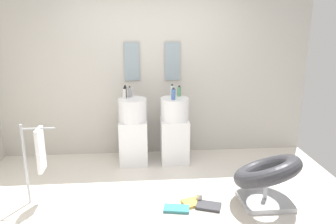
% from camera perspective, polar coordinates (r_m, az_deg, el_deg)
% --- Properties ---
extents(ground_plane, '(4.80, 3.60, 0.04)m').
position_cam_1_polar(ground_plane, '(3.92, -1.58, -16.08)').
color(ground_plane, silver).
extents(rear_partition, '(4.80, 0.10, 2.60)m').
position_cam_1_polar(rear_partition, '(5.04, -2.77, 7.18)').
color(rear_partition, beige).
rests_on(rear_partition, ground_plane).
extents(pedestal_sink_left, '(0.41, 0.41, 1.07)m').
position_cam_1_polar(pedestal_sink_left, '(4.80, -6.05, -3.31)').
color(pedestal_sink_left, white).
rests_on(pedestal_sink_left, ground_plane).
extents(pedestal_sink_right, '(0.41, 0.41, 1.07)m').
position_cam_1_polar(pedestal_sink_right, '(4.82, 1.14, -3.14)').
color(pedestal_sink_right, white).
rests_on(pedestal_sink_right, ground_plane).
extents(vanity_mirror_left, '(0.22, 0.03, 0.55)m').
position_cam_1_polar(vanity_mirror_left, '(4.95, -6.29, 8.66)').
color(vanity_mirror_left, '#8C9EA8').
extents(vanity_mirror_right, '(0.22, 0.03, 0.55)m').
position_cam_1_polar(vanity_mirror_right, '(4.97, 0.76, 8.78)').
color(vanity_mirror_right, '#8C9EA8').
extents(lounge_chair, '(1.11, 1.11, 0.65)m').
position_cam_1_polar(lounge_chair, '(3.95, 16.73, -10.42)').
color(lounge_chair, '#B7BABF').
rests_on(lounge_chair, ground_plane).
extents(towel_rack, '(0.37, 0.22, 0.95)m').
position_cam_1_polar(towel_rack, '(3.96, -21.60, -6.41)').
color(towel_rack, '#B7BABF').
rests_on(towel_rack, ground_plane).
extents(area_rug, '(1.10, 0.84, 0.01)m').
position_cam_1_polar(area_rug, '(3.89, 5.23, -15.95)').
color(area_rug, beige).
rests_on(area_rug, ground_plane).
extents(magazine_teal, '(0.31, 0.20, 0.03)m').
position_cam_1_polar(magazine_teal, '(3.79, 1.48, -16.42)').
color(magazine_teal, teal).
rests_on(magazine_teal, area_rug).
extents(magazine_ochre, '(0.25, 0.24, 0.03)m').
position_cam_1_polar(magazine_ochre, '(3.91, 4.17, -15.40)').
color(magazine_ochre, gold).
rests_on(magazine_ochre, area_rug).
extents(magazine_charcoal, '(0.32, 0.26, 0.03)m').
position_cam_1_polar(magazine_charcoal, '(3.87, 7.03, -15.86)').
color(magazine_charcoal, '#38383D').
rests_on(magazine_charcoal, area_rug).
extents(coffee_mug, '(0.08, 0.08, 0.10)m').
position_cam_1_polar(coffee_mug, '(3.96, 5.45, -14.46)').
color(coffee_mug, white).
rests_on(coffee_mug, area_rug).
extents(soap_bottle_white, '(0.04, 0.04, 0.16)m').
position_cam_1_polar(soap_bottle_white, '(4.67, -7.57, 3.17)').
color(soap_bottle_white, white).
rests_on(soap_bottle_white, pedestal_sink_left).
extents(soap_bottle_clear, '(0.05, 0.05, 0.18)m').
position_cam_1_polar(soap_bottle_clear, '(4.77, 0.72, 3.69)').
color(soap_bottle_clear, silver).
rests_on(soap_bottle_clear, pedestal_sink_right).
extents(soap_bottle_black, '(0.04, 0.04, 0.18)m').
position_cam_1_polar(soap_bottle_black, '(4.76, -7.42, 3.51)').
color(soap_bottle_black, black).
rests_on(soap_bottle_black, pedestal_sink_left).
extents(soap_bottle_blue, '(0.06, 0.06, 0.17)m').
position_cam_1_polar(soap_bottle_blue, '(4.58, 0.94, 3.11)').
color(soap_bottle_blue, '#4C72B7').
rests_on(soap_bottle_blue, pedestal_sink_right).
extents(soap_bottle_grey, '(0.04, 0.04, 0.16)m').
position_cam_1_polar(soap_bottle_grey, '(4.75, -6.63, 3.43)').
color(soap_bottle_grey, '#99999E').
rests_on(soap_bottle_grey, pedestal_sink_left).
extents(soap_bottle_green, '(0.05, 0.05, 0.16)m').
position_cam_1_polar(soap_bottle_green, '(4.79, 1.94, 3.60)').
color(soap_bottle_green, '#59996B').
rests_on(soap_bottle_green, pedestal_sink_right).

